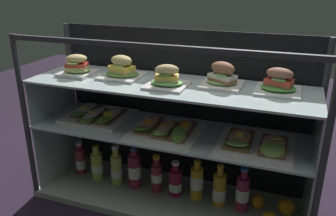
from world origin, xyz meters
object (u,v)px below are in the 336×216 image
(open_sandwich_tray_center, at_px, (256,144))
(juice_bottle_front_second, at_px, (157,176))
(juice_bottle_back_left, at_px, (97,166))
(juice_bottle_back_center, at_px, (219,190))
(juice_bottle_near_post, at_px, (243,193))
(plated_roll_sandwich_mid_right, at_px, (77,67))
(juice_bottle_front_right_end, at_px, (135,170))
(plated_roll_sandwich_near_right_corner, at_px, (122,70))
(juice_bottle_back_right, at_px, (80,161))
(open_sandwich_tray_left_of_center, at_px, (97,115))
(juice_bottle_tucked_behind, at_px, (116,169))
(open_sandwich_tray_near_right_corner, at_px, (166,130))
(juice_bottle_front_middle, at_px, (197,182))
(juice_bottle_front_left_end, at_px, (175,182))
(orange_fruit_beside_bottles, at_px, (258,201))
(plated_roll_sandwich_far_right, at_px, (222,77))
(orange_fruit_rolled_forward, at_px, (286,207))
(plated_roll_sandwich_near_left_corner, at_px, (167,79))
(plated_roll_sandwich_mid_left, at_px, (279,84))

(open_sandwich_tray_center, bearing_deg, juice_bottle_front_second, 173.54)
(juice_bottle_back_left, xyz_separation_m, juice_bottle_back_center, (0.73, 0.01, -0.00))
(juice_bottle_front_second, xyz_separation_m, juice_bottle_back_center, (0.35, -0.00, -0.00))
(juice_bottle_near_post, bearing_deg, plated_roll_sandwich_mid_right, -178.31)
(juice_bottle_front_right_end, bearing_deg, juice_bottle_back_center, 0.06)
(plated_roll_sandwich_near_right_corner, distance_m, juice_bottle_back_right, 0.68)
(open_sandwich_tray_left_of_center, bearing_deg, juice_bottle_tucked_behind, -3.61)
(open_sandwich_tray_near_right_corner, bearing_deg, open_sandwich_tray_center, -0.65)
(open_sandwich_tray_near_right_corner, bearing_deg, juice_bottle_front_middle, 23.45)
(open_sandwich_tray_left_of_center, distance_m, juice_bottle_front_left_end, 0.57)
(juice_bottle_front_middle, relative_size, juice_bottle_back_center, 0.97)
(juice_bottle_near_post, relative_size, orange_fruit_beside_bottles, 3.50)
(open_sandwich_tray_near_right_corner, distance_m, juice_bottle_front_right_end, 0.37)
(juice_bottle_back_center, bearing_deg, plated_roll_sandwich_mid_right, -177.95)
(open_sandwich_tray_left_of_center, bearing_deg, plated_roll_sandwich_mid_right, -161.57)
(plated_roll_sandwich_mid_right, xyz_separation_m, juice_bottle_back_left, (0.06, 0.02, -0.59))
(plated_roll_sandwich_far_right, height_order, juice_bottle_near_post, plated_roll_sandwich_far_right)
(plated_roll_sandwich_far_right, bearing_deg, plated_roll_sandwich_near_right_corner, -177.47)
(juice_bottle_back_right, bearing_deg, plated_roll_sandwich_mid_right, -33.05)
(plated_roll_sandwich_near_right_corner, height_order, juice_bottle_back_center, plated_roll_sandwich_near_right_corner)
(juice_bottle_back_center, xyz_separation_m, juice_bottle_near_post, (0.12, -0.00, 0.01))
(juice_bottle_back_center, height_order, orange_fruit_rolled_forward, juice_bottle_back_center)
(juice_bottle_front_right_end, relative_size, orange_fruit_rolled_forward, 2.94)
(plated_roll_sandwich_near_left_corner, bearing_deg, plated_roll_sandwich_far_right, 21.46)
(juice_bottle_front_middle, bearing_deg, plated_roll_sandwich_near_right_corner, -179.39)
(plated_roll_sandwich_far_right, relative_size, juice_bottle_near_post, 0.78)
(open_sandwich_tray_left_of_center, height_order, orange_fruit_beside_bottles, open_sandwich_tray_left_of_center)
(open_sandwich_tray_left_of_center, distance_m, orange_fruit_beside_bottles, 0.97)
(plated_roll_sandwich_near_left_corner, distance_m, juice_bottle_tucked_behind, 0.67)
(plated_roll_sandwich_near_left_corner, height_order, juice_bottle_tucked_behind, plated_roll_sandwich_near_left_corner)
(open_sandwich_tray_near_right_corner, bearing_deg, plated_roll_sandwich_mid_right, 177.42)
(plated_roll_sandwich_mid_left, height_order, juice_bottle_near_post, plated_roll_sandwich_mid_left)
(juice_bottle_back_left, bearing_deg, open_sandwich_tray_center, -3.07)
(open_sandwich_tray_center, bearing_deg, juice_bottle_near_post, 129.32)
(open_sandwich_tray_near_right_corner, relative_size, orange_fruit_beside_bottles, 4.92)
(open_sandwich_tray_center, xyz_separation_m, juice_bottle_near_post, (-0.04, 0.05, -0.31))
(juice_bottle_tucked_behind, height_order, juice_bottle_front_middle, juice_bottle_tucked_behind)
(juice_bottle_back_right, distance_m, orange_fruit_beside_bottles, 1.05)
(plated_roll_sandwich_mid_right, bearing_deg, open_sandwich_tray_left_of_center, 18.43)
(plated_roll_sandwich_near_left_corner, height_order, juice_bottle_front_middle, plated_roll_sandwich_near_left_corner)
(juice_bottle_back_left, bearing_deg, plated_roll_sandwich_far_right, 3.40)
(juice_bottle_back_right, xyz_separation_m, orange_fruit_beside_bottles, (1.05, 0.02, -0.05))
(juice_bottle_back_right, relative_size, juice_bottle_near_post, 0.84)
(open_sandwich_tray_left_of_center, height_order, juice_bottle_back_left, open_sandwich_tray_left_of_center)
(open_sandwich_tray_left_of_center, distance_m, juice_bottle_back_right, 0.36)
(open_sandwich_tray_near_right_corner, distance_m, juice_bottle_back_center, 0.43)
(juice_bottle_back_center, bearing_deg, plated_roll_sandwich_near_right_corner, 178.90)
(plated_roll_sandwich_far_right, relative_size, juice_bottle_front_middle, 0.85)
(juice_bottle_front_left_end, bearing_deg, juice_bottle_back_center, -1.18)
(open_sandwich_tray_near_right_corner, relative_size, juice_bottle_front_right_end, 1.40)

